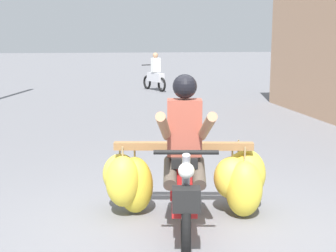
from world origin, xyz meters
name	(u,v)px	position (x,y,z in m)	size (l,w,h in m)	color
ground_plane	(186,238)	(0.00, 0.00, 0.00)	(120.00, 120.00, 0.00)	slate
motorbike_main_loaded	(190,175)	(0.15, 0.52, 0.48)	(1.84, 1.75, 1.58)	black
motorbike_distant_ahead_left	(155,75)	(1.52, 13.23, 0.57)	(0.77, 1.53, 1.40)	black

